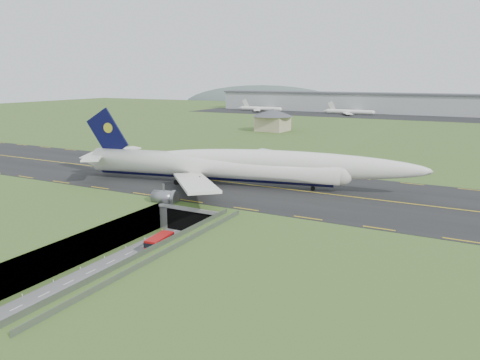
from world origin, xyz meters
The scene contains 10 objects.
ground centered at (0.00, 0.00, 0.00)m, with size 900.00×900.00×0.00m, color #405F26.
airfield_deck centered at (0.00, 0.00, 3.00)m, with size 800.00×800.00×6.00m, color gray.
trench_road centered at (0.00, -7.50, 0.10)m, with size 12.00×75.00×0.20m, color slate.
taxiway centered at (0.00, 33.00, 6.09)m, with size 800.00×44.00×0.18m, color black.
tunnel_portal centered at (0.00, 16.71, 3.33)m, with size 17.00×22.30×6.00m.
guideway centered at (11.00, -19.11, 5.32)m, with size 3.00×53.00×7.05m.
jumbo_jet centered at (-0.69, 30.46, 11.43)m, with size 94.09×59.86×20.18m.
shuttle_tram centered at (0.70, -3.62, 1.62)m, with size 3.45×7.44×2.95m.
service_building centered at (-42.93, 149.91, 12.85)m, with size 22.06×22.06×11.57m.
cargo_terminal centered at (-0.18, 299.41, 13.96)m, with size 320.00×67.00×15.60m.
Camera 1 is at (55.89, -73.90, 33.97)m, focal length 35.00 mm.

